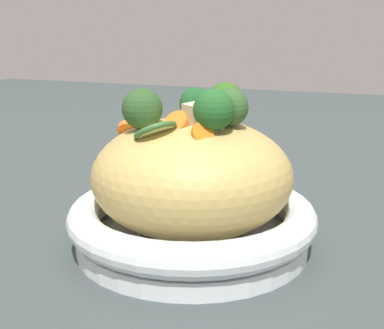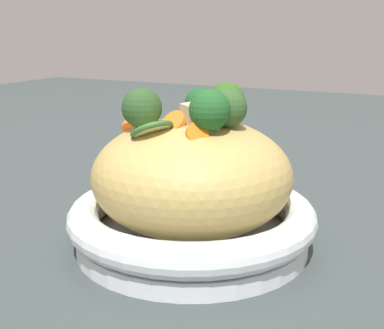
{
  "view_description": "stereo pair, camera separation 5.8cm",
  "coord_description": "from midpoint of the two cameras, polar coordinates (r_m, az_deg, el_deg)",
  "views": [
    {
      "loc": [
        -0.53,
        -0.2,
        0.25
      ],
      "look_at": [
        0.0,
        0.0,
        0.1
      ],
      "focal_mm": 49.22,
      "sensor_mm": 36.0,
      "label": 1
    },
    {
      "loc": [
        -0.5,
        -0.26,
        0.25
      ],
      "look_at": [
        0.0,
        0.0,
        0.1
      ],
      "focal_mm": 49.22,
      "sensor_mm": 36.0,
      "label": 2
    }
  ],
  "objects": [
    {
      "name": "zucchini_slices",
      "position": [
        0.59,
        0.76,
        4.77
      ],
      "size": [
        0.14,
        0.11,
        0.04
      ],
      "color": "beige",
      "rests_on": "serving_bowl"
    },
    {
      "name": "ground_plane",
      "position": [
        0.62,
        2.74,
        -8.87
      ],
      "size": [
        3.0,
        3.0,
        0.0
      ],
      "primitive_type": "plane",
      "color": "#384242"
    },
    {
      "name": "chicken_chunks",
      "position": [
        0.56,
        4.24,
        5.06
      ],
      "size": [
        0.07,
        0.05,
        0.03
      ],
      "color": "beige",
      "rests_on": "serving_bowl"
    },
    {
      "name": "carrot_coins",
      "position": [
        0.57,
        -0.05,
        4.03
      ],
      "size": [
        0.08,
        0.14,
        0.04
      ],
      "color": "orange",
      "rests_on": "serving_bowl"
    },
    {
      "name": "soy_sauce_bottle",
      "position": [
        0.84,
        4.85,
        1.61
      ],
      "size": [
        0.05,
        0.05,
        0.13
      ],
      "color": "black",
      "rests_on": "ground_plane"
    },
    {
      "name": "serving_bowl",
      "position": [
        0.61,
        2.78,
        -6.34
      ],
      "size": [
        0.28,
        0.28,
        0.06
      ],
      "color": "white",
      "rests_on": "ground_plane"
    },
    {
      "name": "broccoli_florets",
      "position": [
        0.57,
        3.79,
        6.17
      ],
      "size": [
        0.14,
        0.14,
        0.06
      ],
      "color": "#97B176",
      "rests_on": "serving_bowl"
    },
    {
      "name": "noodle_heap",
      "position": [
        0.59,
        2.85,
        -1.24
      ],
      "size": [
        0.22,
        0.22,
        0.13
      ],
      "color": "tan",
      "rests_on": "serving_bowl"
    }
  ]
}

